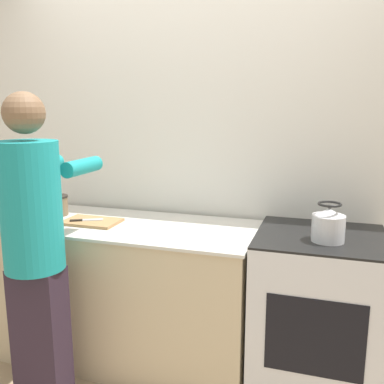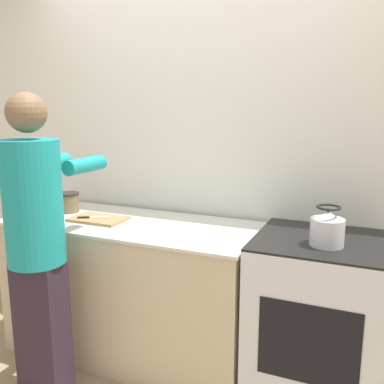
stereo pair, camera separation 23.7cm
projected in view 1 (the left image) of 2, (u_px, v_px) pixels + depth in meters
wall_back at (198, 154)px, 2.84m from camera, size 8.00×0.05×2.60m
counter at (127, 291)px, 2.74m from camera, size 1.63×0.69×0.89m
oven at (316, 315)px, 2.38m from camera, size 0.68×0.64×0.93m
person at (35, 243)px, 2.19m from camera, size 0.34×0.58×1.68m
cutting_board at (92, 222)px, 2.67m from camera, size 0.35×0.22×0.02m
knife at (85, 220)px, 2.66m from camera, size 0.19×0.12×0.01m
kettle at (328, 225)px, 2.17m from camera, size 0.17×0.17×0.20m
bowl_prep at (31, 211)px, 2.81m from camera, size 0.13×0.13×0.08m
bowl_mixing at (22, 219)px, 2.64m from camera, size 0.15×0.15×0.06m
canister_jar at (57, 205)px, 2.85m from camera, size 0.16×0.16×0.13m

